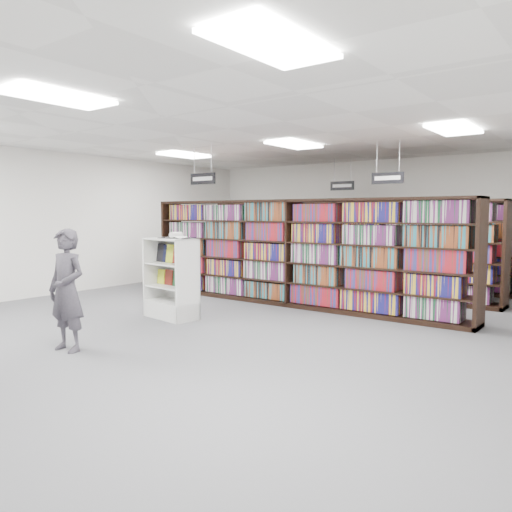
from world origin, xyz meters
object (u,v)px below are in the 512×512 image
Objects in this scene: endcap_display at (173,291)px; open_book at (176,236)px; shopper at (67,290)px; bookshelf_row_near at (294,253)px.

endcap_display is 2.21× the size of open_book.
shopper is (0.34, -2.34, -0.62)m from open_book.
open_book is at bearing 24.70° from endcap_display.
endcap_display is at bearing -176.73° from open_book.
bookshelf_row_near is 4.29× the size of shopper.
shopper is at bearing -97.83° from bookshelf_row_near.
bookshelf_row_near is 2.57m from endcap_display.
open_book is (0.08, 0.03, 0.95)m from endcap_display.
open_book reaches higher than endcap_display.
open_book is at bearing 91.31° from shopper.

